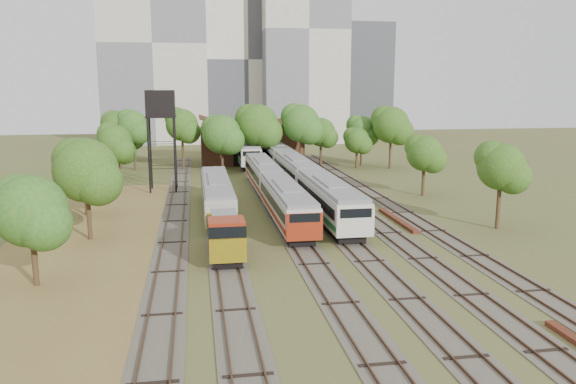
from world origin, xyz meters
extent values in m
plane|color=#475123|center=(0.00, 0.00, 0.00)|extent=(240.00, 240.00, 0.00)
cube|color=brown|center=(-18.00, 8.00, 0.02)|extent=(14.00, 60.00, 0.04)
cube|color=#4C473D|center=(-12.00, 25.00, 0.03)|extent=(2.60, 80.00, 0.06)
cube|color=#472D1E|center=(-12.72, 25.00, 0.12)|extent=(0.08, 80.00, 0.14)
cube|color=#472D1E|center=(-11.28, 25.00, 0.12)|extent=(0.08, 80.00, 0.14)
cube|color=#4C473D|center=(-8.00, 25.00, 0.03)|extent=(2.60, 80.00, 0.06)
cube|color=#472D1E|center=(-8.72, 25.00, 0.12)|extent=(0.08, 80.00, 0.14)
cube|color=#472D1E|center=(-7.28, 25.00, 0.12)|extent=(0.08, 80.00, 0.14)
cube|color=#4C473D|center=(-2.00, 25.00, 0.03)|extent=(2.60, 80.00, 0.06)
cube|color=#472D1E|center=(-2.72, 25.00, 0.12)|extent=(0.08, 80.00, 0.14)
cube|color=#472D1E|center=(-1.28, 25.00, 0.12)|extent=(0.08, 80.00, 0.14)
cube|color=#4C473D|center=(2.00, 25.00, 0.03)|extent=(2.60, 80.00, 0.06)
cube|color=#472D1E|center=(1.28, 25.00, 0.12)|extent=(0.08, 80.00, 0.14)
cube|color=#472D1E|center=(2.72, 25.00, 0.12)|extent=(0.08, 80.00, 0.14)
cube|color=#4C473D|center=(6.00, 25.00, 0.03)|extent=(2.60, 80.00, 0.06)
cube|color=#472D1E|center=(5.28, 25.00, 0.12)|extent=(0.08, 80.00, 0.14)
cube|color=#472D1E|center=(6.72, 25.00, 0.12)|extent=(0.08, 80.00, 0.14)
cube|color=#4C473D|center=(10.00, 25.00, 0.03)|extent=(2.60, 80.00, 0.06)
cube|color=#472D1E|center=(9.28, 25.00, 0.12)|extent=(0.08, 80.00, 0.14)
cube|color=#472D1E|center=(10.72, 25.00, 0.12)|extent=(0.08, 80.00, 0.14)
cube|color=black|center=(-2.00, 15.24, 0.38)|extent=(2.09, 15.64, 0.76)
cube|color=beige|center=(-2.00, 15.24, 1.95)|extent=(2.76, 17.00, 2.38)
cube|color=black|center=(-2.00, 15.24, 2.24)|extent=(2.82, 15.64, 0.81)
cube|color=slate|center=(-2.00, 15.24, 3.31)|extent=(2.54, 16.66, 0.34)
cube|color=maroon|center=(-2.00, 15.24, 1.28)|extent=(2.82, 16.66, 0.43)
cube|color=maroon|center=(-2.00, 6.79, 1.83)|extent=(2.80, 0.25, 2.14)
cube|color=black|center=(-2.00, 32.74, 0.38)|extent=(2.09, 15.64, 0.76)
cube|color=beige|center=(-2.00, 32.74, 1.95)|extent=(2.76, 17.00, 2.38)
cube|color=black|center=(-2.00, 32.74, 2.24)|extent=(2.82, 15.64, 0.81)
cube|color=slate|center=(-2.00, 32.74, 3.31)|extent=(2.54, 16.66, 0.34)
cube|color=maroon|center=(-2.00, 32.74, 1.28)|extent=(2.82, 16.66, 0.43)
cube|color=black|center=(2.00, 15.37, 0.41)|extent=(2.24, 15.64, 0.81)
cube|color=beige|center=(2.00, 15.37, 2.09)|extent=(2.95, 17.00, 2.54)
cube|color=black|center=(2.00, 15.37, 2.39)|extent=(3.01, 15.64, 0.87)
cube|color=slate|center=(2.00, 15.37, 3.54)|extent=(2.72, 16.66, 0.37)
cube|color=#19652E|center=(2.00, 15.37, 1.37)|extent=(3.01, 16.66, 0.46)
cube|color=beige|center=(2.00, 6.92, 1.96)|extent=(2.99, 0.25, 2.29)
cube|color=black|center=(2.00, 32.87, 0.41)|extent=(2.24, 15.64, 0.81)
cube|color=beige|center=(2.00, 32.87, 2.09)|extent=(2.95, 17.00, 2.54)
cube|color=black|center=(2.00, 32.87, 2.39)|extent=(3.01, 15.64, 0.87)
cube|color=slate|center=(2.00, 32.87, 3.54)|extent=(2.72, 16.66, 0.37)
cube|color=#19652E|center=(2.00, 32.87, 1.37)|extent=(3.01, 16.66, 0.46)
cube|color=black|center=(2.00, 50.37, 0.41)|extent=(2.24, 15.64, 0.81)
cube|color=beige|center=(2.00, 50.37, 2.09)|extent=(2.95, 17.00, 2.54)
cube|color=black|center=(2.00, 50.37, 2.39)|extent=(3.01, 15.64, 0.87)
cube|color=slate|center=(2.00, 50.37, 3.54)|extent=(2.72, 16.66, 0.37)
cube|color=#19652E|center=(2.00, 50.37, 1.37)|extent=(3.01, 16.66, 0.46)
cube|color=black|center=(-2.00, 54.35, 0.41)|extent=(2.26, 14.72, 0.82)
cube|color=beige|center=(-2.00, 54.35, 2.11)|extent=(2.98, 16.00, 2.57)
cube|color=black|center=(-2.00, 54.35, 2.42)|extent=(3.04, 14.72, 0.87)
cube|color=slate|center=(-2.00, 54.35, 3.58)|extent=(2.74, 15.68, 0.37)
cube|color=#19652E|center=(-2.00, 54.35, 1.39)|extent=(3.04, 15.68, 0.46)
cube|color=beige|center=(-2.00, 46.40, 1.98)|extent=(3.02, 0.25, 2.31)
cube|color=black|center=(-8.00, 6.58, 0.41)|extent=(2.02, 7.20, 0.83)
cube|color=maroon|center=(-8.00, 7.38, 1.52)|extent=(2.30, 4.40, 1.38)
cube|color=maroon|center=(-8.00, 3.98, 2.07)|extent=(2.48, 2.39, 2.48)
cube|color=black|center=(-8.00, 3.98, 2.67)|extent=(2.53, 2.44, 0.83)
cube|color=gold|center=(-8.00, 2.63, 1.47)|extent=(2.48, 0.20, 1.66)
cube|color=gold|center=(-8.00, 10.53, 1.47)|extent=(2.48, 0.20, 1.66)
cube|color=slate|center=(-8.00, 6.58, 3.03)|extent=(1.84, 3.60, 0.18)
cube|color=black|center=(-8.00, 20.58, 0.37)|extent=(2.04, 16.56, 0.74)
cube|color=gray|center=(-8.00, 20.58, 1.90)|extent=(2.69, 18.00, 2.32)
cube|color=black|center=(-8.00, 20.58, 2.18)|extent=(2.75, 16.56, 0.79)
cube|color=slate|center=(-8.00, 20.58, 3.23)|extent=(2.48, 17.64, 0.33)
cylinder|color=black|center=(-15.25, 32.39, 4.34)|extent=(0.22, 0.22, 8.68)
cylinder|color=black|center=(-12.32, 32.39, 4.34)|extent=(0.22, 0.22, 8.68)
cylinder|color=black|center=(-15.25, 35.33, 4.34)|extent=(0.22, 0.22, 8.68)
cylinder|color=black|center=(-12.32, 35.33, 4.34)|extent=(0.22, 0.22, 8.68)
cube|color=black|center=(-13.78, 33.86, 8.78)|extent=(3.42, 3.42, 0.20)
cube|color=black|center=(-13.78, 33.86, 10.35)|extent=(3.26, 3.26, 2.93)
cube|color=#592819|center=(8.20, 14.38, 0.15)|extent=(0.57, 9.06, 0.29)
cube|color=#3B2215|center=(-1.00, 58.00, 2.75)|extent=(16.00, 11.00, 5.50)
cube|color=#3B2215|center=(-5.00, 58.00, 6.10)|extent=(8.45, 11.55, 2.96)
cube|color=#3B2215|center=(3.00, 58.00, 6.10)|extent=(8.45, 11.55, 2.96)
cube|color=black|center=(-1.00, 52.55, 2.20)|extent=(6.40, 0.15, 4.12)
cylinder|color=#382616|center=(-19.97, 1.95, 1.88)|extent=(0.36, 0.36, 3.76)
sphere|color=#254913|center=(-19.97, 1.95, 4.78)|extent=(4.45, 4.45, 4.45)
cylinder|color=#382616|center=(-18.57, 12.60, 2.23)|extent=(0.36, 0.36, 4.45)
sphere|color=#254913|center=(-18.57, 12.60, 5.66)|extent=(5.10, 5.10, 5.10)
cylinder|color=#382616|center=(-20.43, 21.68, 1.88)|extent=(0.36, 0.36, 3.76)
sphere|color=#254913|center=(-20.43, 21.68, 4.78)|extent=(5.44, 5.44, 5.44)
cylinder|color=#382616|center=(-18.96, 32.81, 2.37)|extent=(0.36, 0.36, 4.74)
sphere|color=#254913|center=(-18.96, 32.81, 6.03)|extent=(3.92, 3.92, 3.92)
cylinder|color=#382616|center=(-20.17, 43.72, 1.69)|extent=(0.36, 0.36, 3.37)
sphere|color=#254913|center=(-20.17, 43.72, 4.29)|extent=(4.41, 4.41, 4.41)
cylinder|color=#382616|center=(-21.05, 53.63, 2.35)|extent=(0.36, 0.36, 4.71)
sphere|color=#254913|center=(-21.05, 53.63, 5.99)|extent=(5.43, 5.43, 5.43)
cylinder|color=#382616|center=(-21.32, 63.37, 1.77)|extent=(0.36, 0.36, 3.54)
sphere|color=#254913|center=(-21.32, 63.37, 4.51)|extent=(5.54, 5.54, 5.54)
cylinder|color=#382616|center=(-18.84, 51.63, 2.56)|extent=(0.36, 0.36, 5.12)
sphere|color=#254913|center=(-18.84, 51.63, 6.52)|extent=(4.48, 4.48, 4.48)
cylinder|color=#382616|center=(-11.79, 50.87, 2.62)|extent=(0.36, 0.36, 5.23)
sphere|color=#254913|center=(-11.79, 50.87, 6.66)|extent=(4.74, 4.74, 4.74)
cylinder|color=#382616|center=(-6.15, 47.20, 2.16)|extent=(0.36, 0.36, 4.33)
sphere|color=#254913|center=(-6.15, 47.20, 5.51)|extent=(5.60, 5.60, 5.60)
cylinder|color=#382616|center=(-0.88, 48.29, 2.60)|extent=(0.36, 0.36, 5.21)
sphere|color=#254913|center=(-0.88, 48.29, 6.63)|extent=(6.20, 6.20, 6.20)
cylinder|color=#382616|center=(5.47, 47.71, 2.71)|extent=(0.36, 0.36, 5.42)
sphere|color=#254913|center=(5.47, 47.71, 6.90)|extent=(5.54, 5.54, 5.54)
cylinder|color=#382616|center=(9.28, 51.29, 2.08)|extent=(0.36, 0.36, 4.15)
sphere|color=#254913|center=(9.28, 51.29, 5.28)|extent=(4.42, 4.42, 4.42)
cylinder|color=#382616|center=(15.66, 50.77, 2.18)|extent=(0.36, 0.36, 4.36)
sphere|color=#254913|center=(15.66, 50.77, 5.55)|extent=(4.46, 4.46, 4.46)
cylinder|color=#382616|center=(19.05, 47.04, 2.59)|extent=(0.36, 0.36, 5.17)
sphere|color=#254913|center=(19.05, 47.04, 6.58)|extent=(5.50, 5.50, 5.50)
cylinder|color=#382616|center=(15.86, 10.46, 2.15)|extent=(0.36, 0.36, 4.31)
sphere|color=#254913|center=(15.86, 10.46, 5.48)|extent=(4.07, 4.07, 4.07)
cylinder|color=#382616|center=(15.48, 25.90, 1.91)|extent=(0.36, 0.36, 3.81)
sphere|color=#254913|center=(15.48, 25.90, 4.85)|extent=(4.05, 4.05, 4.05)
cylinder|color=#382616|center=(14.17, 48.21, 1.66)|extent=(0.36, 0.36, 3.31)
sphere|color=#254913|center=(14.17, 48.21, 4.22)|extent=(3.85, 3.85, 3.85)
cube|color=#B9B3A2|center=(-18.00, 95.00, 21.00)|extent=(22.00, 16.00, 42.00)
cube|color=beige|center=(2.00, 100.00, 18.00)|extent=(20.00, 18.00, 36.00)
cube|color=#B9B3A2|center=(14.00, 92.00, 24.00)|extent=(18.00, 16.00, 48.00)
cube|color=#3E4146|center=(34.00, 110.00, 14.00)|extent=(12.00, 12.00, 28.00)
camera|label=1|loc=(-9.94, -33.47, 12.24)|focal=35.00mm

